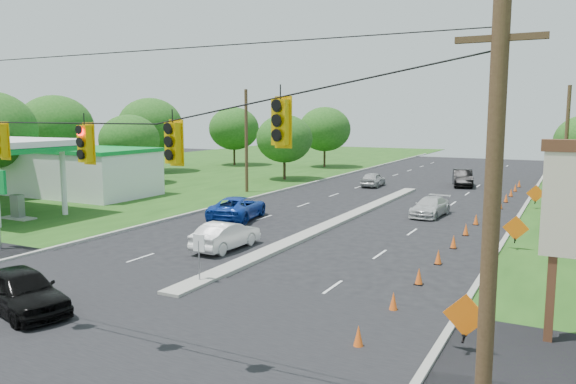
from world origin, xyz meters
The scene contains 39 objects.
ground centered at (0.00, 0.00, 0.00)m, with size 160.00×160.00×0.00m, color black.
grass_left centered at (-30.00, 20.00, 0.00)m, with size 40.00×160.00×0.06m, color #1E4714.
cross_street centered at (0.00, 0.00, 0.00)m, with size 160.00×14.00×0.02m, color black.
curb_left centered at (-10.10, 30.00, 0.00)m, with size 0.25×110.00×0.16m, color gray.
curb_right centered at (10.10, 30.00, 0.00)m, with size 0.25×110.00×0.16m, color gray.
median centered at (0.00, 21.00, 0.00)m, with size 1.00×34.00×0.18m, color gray.
median_sign centered at (0.00, 6.00, 1.46)m, with size 0.55×0.06×2.05m.
signal_span centered at (-0.05, -1.00, 4.97)m, with size 25.60×0.32×9.00m.
utility_pole_far_left centered at (-12.50, 30.00, 4.50)m, with size 0.28×0.28×9.00m, color #422D1C.
utility_pole_far_right centered at (12.50, 35.00, 4.50)m, with size 0.28×0.28×9.00m, color #422D1C.
gas_station centered at (-23.64, 20.24, 2.58)m, with size 18.40×19.70×5.20m.
cone_0 centered at (7.95, 3.00, 0.35)m, with size 0.32×0.32×0.70m, color orange.
cone_1 centered at (7.95, 6.50, 0.35)m, with size 0.32×0.32×0.70m, color orange.
cone_2 centered at (7.95, 10.00, 0.35)m, with size 0.32×0.32×0.70m, color orange.
cone_3 centered at (7.95, 13.50, 0.35)m, with size 0.32×0.32×0.70m, color orange.
cone_4 centered at (7.95, 17.00, 0.35)m, with size 0.32×0.32×0.70m, color orange.
cone_5 centered at (7.95, 20.50, 0.35)m, with size 0.32×0.32×0.70m, color orange.
cone_6 centered at (7.95, 24.00, 0.35)m, with size 0.32×0.32×0.70m, color orange.
cone_7 centered at (8.55, 27.50, 0.35)m, with size 0.32×0.32×0.70m, color orange.
cone_8 centered at (8.55, 31.00, 0.35)m, with size 0.32×0.32×0.70m, color orange.
cone_9 centered at (8.55, 34.50, 0.35)m, with size 0.32×0.32×0.70m, color orange.
cone_10 centered at (8.55, 38.00, 0.35)m, with size 0.32×0.32×0.70m, color orange.
cone_11 centered at (8.55, 41.50, 0.35)m, with size 0.32×0.32×0.70m, color orange.
cone_12 centered at (8.55, 45.00, 0.35)m, with size 0.32×0.32×0.70m, color orange.
work_sign_0 centered at (10.80, 4.00, 1.09)m, with size 1.27×0.58×1.37m.
work_sign_1 centered at (10.80, 18.00, 1.09)m, with size 1.27×0.58×1.37m.
work_sign_2 centered at (10.80, 32.00, 1.09)m, with size 1.27×0.58×1.37m.
tree_2 centered at (-26.00, 30.00, 4.34)m, with size 5.88×5.88×6.86m.
tree_3 centered at (-32.00, 40.00, 5.58)m, with size 7.56×7.56×8.82m.
tree_4 centered at (-28.00, 52.00, 4.96)m, with size 6.72×6.72×7.84m.
tree_5 centered at (-14.00, 40.00, 4.34)m, with size 5.88×5.88×6.86m.
tree_6 centered at (-16.00, 55.00, 4.96)m, with size 6.72×6.72×7.84m.
tree_14 centered at (-34.00, 28.00, 5.58)m, with size 7.56×7.56×8.82m.
black_sedan centered at (-3.46, 0.43, 0.79)m, with size 1.87×4.64×1.58m, color black.
white_sedan centered at (-2.36, 11.49, 0.71)m, with size 1.51×4.33×1.43m, color silver.
blue_pickup centered at (-6.27, 18.73, 0.77)m, with size 2.54×5.52×1.53m, color #11359D.
silver_car_far centered at (4.67, 25.75, 0.64)m, with size 1.79×4.41×1.28m, color silver.
silver_car_oncoming centered at (-3.93, 39.12, 0.69)m, with size 1.62×4.03×1.37m, color #AEAEAE.
dark_car_receding centered at (3.64, 43.21, 0.81)m, with size 1.71×4.90×1.61m, color black.
Camera 1 is at (13.38, -11.97, 6.83)m, focal length 35.00 mm.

